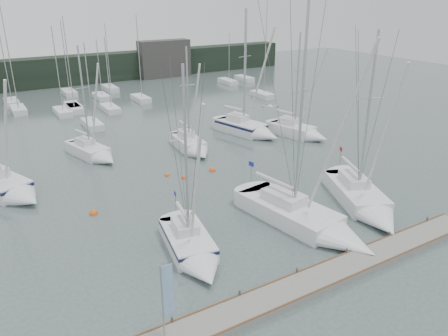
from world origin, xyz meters
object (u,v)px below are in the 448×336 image
object	(u,v)px
sailboat_mid_c	(193,147)
buoy_c	(94,214)
sailboat_near_right	(366,204)
dock_banner	(166,294)
sailboat_mid_b	(95,154)
sailboat_mid_d	(251,129)
sailboat_near_left	(194,251)
sailboat_near_center	(315,225)
buoy_b	(212,171)
sailboat_mid_a	(9,189)
buoy_a	(184,178)
buoy_d	(167,176)
sailboat_mid_e	(302,132)

from	to	relation	value
sailboat_mid_c	buoy_c	world-z (taller)	sailboat_mid_c
sailboat_near_right	dock_banner	xyz separation A→B (m)	(-18.56, -4.57, 2.23)
sailboat_mid_b	sailboat_mid_c	xyz separation A→B (m)	(9.31, -3.26, 0.03)
sailboat_mid_d	sailboat_mid_c	bearing A→B (deg)	176.82
sailboat_near_left	sailboat_mid_c	bearing A→B (deg)	73.16
sailboat_near_center	buoy_b	world-z (taller)	sailboat_near_center
buoy_c	sailboat_mid_a	bearing A→B (deg)	127.28
sailboat_near_right	sailboat_mid_d	distance (m)	20.63
sailboat_mid_c	buoy_a	distance (m)	6.98
dock_banner	sailboat_mid_b	bearing A→B (deg)	81.62
buoy_c	dock_banner	size ratio (longest dim) A/B	0.17
buoy_a	buoy_d	world-z (taller)	buoy_a
dock_banner	buoy_d	world-z (taller)	dock_banner
sailboat_near_right	buoy_b	world-z (taller)	sailboat_near_right
sailboat_mid_a	sailboat_mid_b	xyz separation A→B (m)	(8.47, 5.10, -0.12)
sailboat_mid_b	sailboat_near_center	bearing A→B (deg)	-82.93
sailboat_near_left	buoy_b	size ratio (longest dim) A/B	20.04
buoy_a	sailboat_mid_e	bearing A→B (deg)	12.35
sailboat_mid_c	sailboat_near_left	bearing A→B (deg)	-112.33
sailboat_mid_e	buoy_c	xyz separation A→B (m)	(-25.79, -6.30, -0.60)
buoy_d	sailboat_mid_e	bearing A→B (deg)	7.49
sailboat_near_right	buoy_d	xyz separation A→B (m)	(-10.23, 14.26, -0.56)
sailboat_mid_e	buoy_b	xyz separation A→B (m)	(-13.81, -3.48, -0.60)
sailboat_mid_e	sailboat_near_right	bearing A→B (deg)	-130.16
sailboat_mid_c	sailboat_mid_e	world-z (taller)	sailboat_mid_e
buoy_d	buoy_c	bearing A→B (deg)	-153.28
sailboat_near_right	sailboat_mid_d	size ratio (longest dim) A/B	0.96
sailboat_near_left	sailboat_mid_d	bearing A→B (deg)	58.08
sailboat_mid_c	buoy_b	bearing A→B (deg)	-93.48
sailboat_mid_d	sailboat_near_left	bearing A→B (deg)	-146.36
sailboat_mid_c	sailboat_mid_e	size ratio (longest dim) A/B	0.91
buoy_b	sailboat_mid_e	bearing A→B (deg)	14.15
dock_banner	sailboat_mid_e	bearing A→B (deg)	39.02
sailboat_mid_c	sailboat_mid_e	xyz separation A→B (m)	(13.01, -2.10, 0.03)
sailboat_near_right	buoy_d	bearing A→B (deg)	149.09
sailboat_near_right	sailboat_mid_e	distance (m)	18.34
buoy_b	sailboat_near_right	bearing A→B (deg)	-65.22
sailboat_mid_c	buoy_d	distance (m)	6.71
sailboat_near_center	sailboat_mid_e	bearing A→B (deg)	43.34
sailboat_near_right	sailboat_mid_c	bearing A→B (deg)	129.13
sailboat_near_left	sailboat_mid_a	world-z (taller)	sailboat_near_left
sailboat_mid_a	buoy_b	bearing A→B (deg)	-34.61
sailboat_mid_b	sailboat_near_right	bearing A→B (deg)	-71.50
sailboat_near_left	buoy_d	distance (m)	13.81
sailboat_mid_b	sailboat_mid_e	size ratio (longest dim) A/B	0.94
sailboat_mid_a	buoy_d	distance (m)	13.10
sailboat_near_center	sailboat_near_right	xyz separation A→B (m)	(5.51, 0.34, -0.02)
sailboat_mid_d	dock_banner	size ratio (longest dim) A/B	3.70
buoy_a	dock_banner	bearing A→B (deg)	-118.35
sailboat_mid_c	buoy_d	size ratio (longest dim) A/B	23.38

